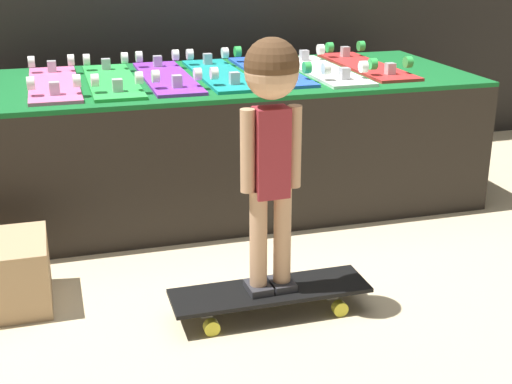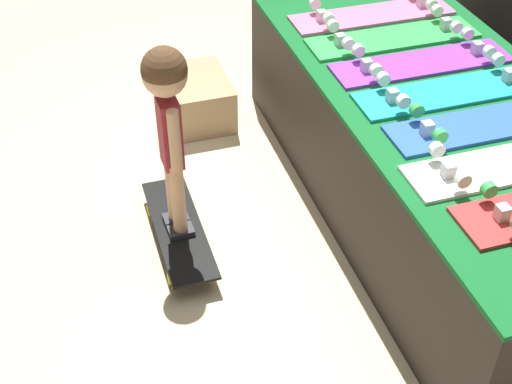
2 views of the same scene
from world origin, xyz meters
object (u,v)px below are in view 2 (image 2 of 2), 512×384
Objects in this scene: skateboard_pink_on_rack at (372,13)px; skateboard_on_floor at (179,230)px; skateboard_teal_on_rack at (451,90)px; child at (168,109)px; skateboard_purple_on_rack at (422,61)px; storage_box at (198,98)px; skateboard_blue_on_rack at (488,122)px; skateboard_green_on_rack at (393,36)px.

skateboard_pink_on_rack reaches higher than skateboard_on_floor.
skateboard_teal_on_rack is 0.94× the size of child.
skateboard_pink_on_rack is 1.00× the size of skateboard_purple_on_rack.
skateboard_on_floor is 0.98m from storage_box.
skateboard_on_floor is (-0.11, -1.13, -0.55)m from skateboard_teal_on_rack.
child is at bearing -18.56° from storage_box.
skateboard_pink_on_rack is 1.00× the size of skateboard_blue_on_rack.
skateboard_green_on_rack is 1.00× the size of skateboard_purple_on_rack.
storage_box is (-0.54, -0.80, -0.50)m from skateboard_green_on_rack.
child is at bearing -82.99° from skateboard_purple_on_rack.
skateboard_teal_on_rack is 1.00× the size of skateboard_blue_on_rack.
skateboard_purple_on_rack is 1.27m from skateboard_on_floor.
skateboard_green_on_rack is 1.00× the size of skateboard_teal_on_rack.
child is at bearing -95.45° from skateboard_teal_on_rack.
skateboard_teal_on_rack is at bearing 38.29° from storage_box.
skateboard_teal_on_rack is at bearing 82.37° from child.
skateboard_purple_on_rack is 0.94× the size of child.
skateboard_pink_on_rack is at bearing -179.53° from skateboard_teal_on_rack.
storage_box is at bearing -110.00° from skateboard_pink_on_rack.
skateboard_pink_on_rack is at bearing 119.39° from skateboard_on_floor.
storage_box is at bearing -146.82° from skateboard_blue_on_rack.
skateboard_teal_on_rack is 1.83× the size of storage_box.
skateboard_on_floor is at bearing -60.61° from skateboard_pink_on_rack.
skateboard_blue_on_rack is 1.32m from skateboard_on_floor.
storage_box is at bearing -124.03° from skateboard_green_on_rack.
skateboard_blue_on_rack is (0.49, 0.02, 0.00)m from skateboard_purple_on_rack.
child is 1.94× the size of storage_box.
skateboard_pink_on_rack and skateboard_teal_on_rack have the same top height.
child reaches higher than skateboard_purple_on_rack.
child reaches higher than storage_box.
skateboard_purple_on_rack is at bearing 97.01° from skateboard_on_floor.
skateboard_on_floor is (0.14, -1.13, -0.55)m from skateboard_purple_on_rack.
skateboard_pink_on_rack and skateboard_purple_on_rack have the same top height.
child reaches higher than skateboard_on_floor.
skateboard_pink_on_rack is 0.74m from skateboard_teal_on_rack.
skateboard_purple_on_rack and skateboard_teal_on_rack have the same top height.
child is (0.14, -1.13, 0.06)m from skateboard_purple_on_rack.
skateboard_green_on_rack reaches higher than storage_box.
skateboard_on_floor is (-0.36, -1.15, -0.55)m from skateboard_blue_on_rack.
storage_box is at bearing 159.27° from child.
skateboard_blue_on_rack is 1.17× the size of skateboard_on_floor.
skateboard_teal_on_rack is at bearing 84.55° from skateboard_on_floor.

